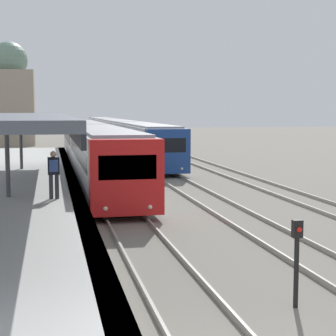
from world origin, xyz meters
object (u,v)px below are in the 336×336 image
Objects in this scene: person_on_platform at (54,171)px; train_near at (91,145)px; train_far at (118,133)px; signal_post_near at (297,254)px.

train_near is at bearing 81.55° from person_on_platform.
train_far reaches higher than signal_post_near.
train_far reaches higher than person_on_platform.
signal_post_near is at bearing -63.33° from person_on_platform.
train_near is 0.69× the size of train_far.
train_near reaches higher than train_far.
person_on_platform is 10.50m from signal_post_near.
train_near is 19.19× the size of signal_post_near.
person_on_platform is at bearing -100.14° from train_far.
signal_post_near is (2.17, -26.42, -0.60)m from train_near.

